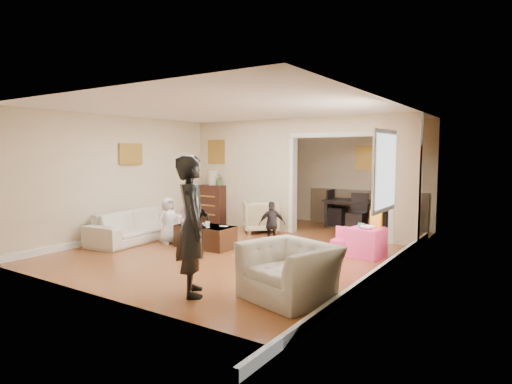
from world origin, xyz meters
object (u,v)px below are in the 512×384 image
Objects in this scene: play_table at (367,243)px; child_kneel_a at (168,221)px; dining_table at (366,214)px; coffee_table at (205,237)px; sofa at (137,226)px; cyan_cup at (361,225)px; child_kneel_b at (189,219)px; table_lamp at (213,178)px; child_toddler at (272,224)px; armchair_back at (260,217)px; armchair_front at (290,271)px; dresser at (213,205)px; coffee_cup at (208,224)px; adult_person at (192,225)px.

child_kneel_a is at bearing -163.44° from play_table.
coffee_table is at bearing -121.17° from dining_table.
sofa is 1.89× the size of coffee_table.
cyan_cup is 3.52m from child_kneel_b.
table_lamp reaches higher than child_toddler.
armchair_back is at bearing -12.51° from child_kneel_a.
child_kneel_b reaches higher than dining_table.
table_lamp is at bearing 4.48° from child_kneel_b.
armchair_front is 1.06× the size of dresser.
child_kneel_a is 1.05× the size of child_toddler.
play_table is at bearing 120.54° from armchair_back.
dresser is 2.75m from coffee_table.
sofa is at bearing -171.91° from coffee_cup.
play_table is (4.46, 1.24, -0.05)m from sofa.
adult_person is at bearing -110.91° from play_table.
dresser is at bearing -48.51° from armchair_back.
table_lamp reaches higher than sofa.
sofa is at bearing -164.67° from cyan_cup.
coffee_table is 2.84m from adult_person.
table_lamp is at bearing -160.67° from dining_table.
dresser reaches higher than child_kneel_b.
coffee_table is at bearing -85.22° from sofa.
sofa reaches higher than cyan_cup.
coffee_cup is 2.69m from adult_person.
cyan_cup is 0.09× the size of child_toddler.
sofa is 2.13× the size of dresser.
armchair_front is 1.97× the size of play_table.
adult_person is 3.27m from child_kneel_a.
play_table is 0.58× the size of child_kneel_a.
dining_table is 2.07× the size of child_kneel_a.
coffee_table is at bearing 165.27° from armchair_front.
play_table is 3.63m from child_kneel_b.
table_lamp is at bearing 125.99° from coffee_table.
dresser is 4.65m from play_table.
dresser reaches higher than dining_table.
child_kneel_a is at bearing -163.73° from cyan_cup.
adult_person is at bearing -53.52° from table_lamp.
child_kneel_b is at bearing -26.48° from child_toddler.
dresser is 2.12m from child_kneel_b.
sofa is 2.51m from dresser.
dining_table is 2.08× the size of child_kneel_b.
coffee_table is 1.21× the size of child_kneel_a.
child_kneel_b is at bearing -9.34° from child_kneel_a.
dining_table is 3.13m from child_toddler.
armchair_front is at bearing -41.50° from dresser.
sofa is at bearing -19.42° from child_toddler.
play_table reaches higher than coffee_cup.
adult_person is at bearing -53.52° from dresser.
coffee_cup is 0.11× the size of child_toddler.
child_kneel_a is (-3.71, -1.10, 0.21)m from play_table.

